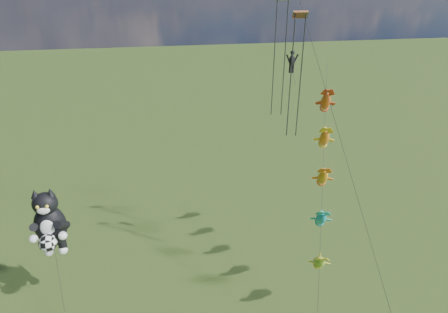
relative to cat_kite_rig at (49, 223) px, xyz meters
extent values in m
cylinder|color=black|center=(0.21, -1.44, -4.94)|extent=(0.46, 2.67, 5.57)
ellipsoid|color=black|center=(0.00, 0.21, -0.39)|extent=(2.69, 2.32, 3.54)
ellipsoid|color=black|center=(0.00, 0.10, 1.71)|extent=(2.11, 1.96, 1.79)
cone|color=black|center=(-0.55, 0.10, 2.65)|extent=(0.70, 0.70, 0.66)
cone|color=black|center=(0.55, 0.10, 2.65)|extent=(0.70, 0.70, 0.66)
ellipsoid|color=white|center=(0.00, -0.62, 1.54)|extent=(0.99, 0.59, 0.64)
ellipsoid|color=white|center=(0.00, -0.62, -0.06)|extent=(1.16, 0.57, 1.46)
sphere|color=gold|center=(-0.33, -0.69, 1.91)|extent=(0.27, 0.27, 0.27)
sphere|color=gold|center=(0.33, -0.69, 1.91)|extent=(0.27, 0.27, 0.27)
sphere|color=white|center=(-1.05, -0.95, -0.67)|extent=(0.66, 0.66, 0.66)
sphere|color=white|center=(1.05, -0.95, -0.67)|extent=(0.66, 0.66, 0.66)
sphere|color=white|center=(-0.55, 0.05, -2.77)|extent=(0.71, 0.71, 0.71)
sphere|color=white|center=(0.55, 0.05, -2.77)|extent=(0.71, 0.71, 0.71)
sphere|color=white|center=(0.00, -1.28, -0.95)|extent=(1.34, 1.34, 1.34)
cylinder|color=black|center=(21.55, -2.30, 1.38)|extent=(5.66, 14.81, 18.23)
ellipsoid|color=green|center=(20.31, -5.55, -2.63)|extent=(1.51, 2.30, 2.31)
ellipsoid|color=#1982BF|center=(21.10, -3.48, -0.08)|extent=(1.51, 2.30, 2.31)
ellipsoid|color=yellow|center=(21.89, -1.41, 2.47)|extent=(1.51, 2.30, 2.31)
ellipsoid|color=red|center=(22.67, 0.66, 5.02)|extent=(1.51, 2.30, 2.31)
ellipsoid|color=orange|center=(23.46, 2.73, 7.57)|extent=(1.51, 2.30, 2.31)
cylinder|color=black|center=(21.41, -5.66, 5.60)|extent=(5.10, 16.33, 26.67)
cube|color=#1F9344|center=(19.09, -0.67, 15.00)|extent=(1.10, 0.66, 0.53)
cylinder|color=black|center=(18.73, -0.67, 10.49)|extent=(0.08, 0.08, 9.03)
cylinder|color=black|center=(19.45, -0.67, 10.49)|extent=(0.08, 0.08, 9.03)
cylinder|color=black|center=(18.46, 2.49, 11.34)|extent=(0.08, 0.08, 9.37)
cylinder|color=black|center=(19.29, 2.49, 11.34)|extent=(0.08, 0.08, 9.37)
camera|label=1|loc=(8.60, -26.38, 16.98)|focal=30.00mm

